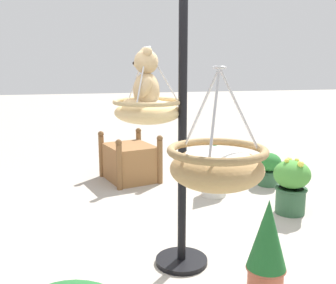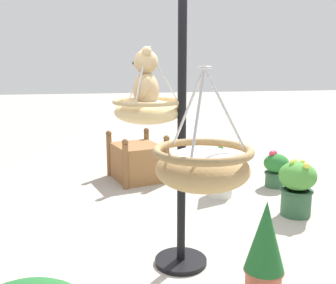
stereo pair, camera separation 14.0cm
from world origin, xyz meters
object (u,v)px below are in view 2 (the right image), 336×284
object	(u,v)px
potted_plant_flowering_red	(265,247)
potted_plant_bushy_green	(297,186)
wooden_planter_box	(137,161)
potted_plant_fern_front	(276,169)
hanging_basket_left_high	(203,166)
display_pole_central	(181,170)
potted_plant_conical_shrub	(220,169)
hanging_basket_with_teddy	(148,110)
teddy_bear	(144,83)

from	to	relation	value
potted_plant_flowering_red	potted_plant_bushy_green	bearing A→B (deg)	-36.88
wooden_planter_box	potted_plant_fern_front	xyz separation A→B (m)	(-0.71, -1.84, -0.03)
hanging_basket_left_high	wooden_planter_box	world-z (taller)	hanging_basket_left_high
display_pole_central	potted_plant_conical_shrub	bearing A→B (deg)	-28.84
display_pole_central	potted_plant_flowering_red	bearing A→B (deg)	-135.18
hanging_basket_with_teddy	potted_plant_flowering_red	xyz separation A→B (m)	(-0.66, -0.76, -0.95)
hanging_basket_left_high	potted_plant_fern_front	distance (m)	3.83
display_pole_central	hanging_basket_with_teddy	bearing A→B (deg)	59.04
hanging_basket_with_teddy	wooden_planter_box	xyz separation A→B (m)	(2.37, -0.17, -1.01)
potted_plant_fern_front	potted_plant_bushy_green	size ratio (longest dim) A/B	0.79
hanging_basket_with_teddy	potted_plant_fern_front	size ratio (longest dim) A/B	1.21
display_pole_central	potted_plant_bushy_green	xyz separation A→B (m)	(0.81, -1.50, -0.48)
teddy_bear	potted_plant_flowering_red	distance (m)	1.55
hanging_basket_left_high	potted_plant_bushy_green	xyz separation A→B (m)	(2.13, -1.71, -0.87)
teddy_bear	wooden_planter_box	bearing A→B (deg)	-4.56
hanging_basket_with_teddy	hanging_basket_left_high	xyz separation A→B (m)	(-1.47, -0.04, -0.08)
hanging_basket_left_high	wooden_planter_box	bearing A→B (deg)	-1.85
hanging_basket_with_teddy	potted_plant_bushy_green	bearing A→B (deg)	-69.49
teddy_bear	potted_plant_bushy_green	xyz separation A→B (m)	(0.66, -1.77, -1.17)
display_pole_central	hanging_basket_with_teddy	xyz separation A→B (m)	(0.15, 0.25, 0.48)
potted_plant_fern_front	teddy_bear	bearing A→B (deg)	129.36
potted_plant_flowering_red	potted_plant_bushy_green	distance (m)	1.65
potted_plant_bushy_green	potted_plant_conical_shrub	world-z (taller)	potted_plant_conical_shrub
wooden_planter_box	hanging_basket_with_teddy	bearing A→B (deg)	176.01
potted_plant_fern_front	potted_plant_conical_shrub	xyz separation A→B (m)	(-0.24, 0.89, 0.12)
hanging_basket_left_high	potted_plant_flowering_red	distance (m)	1.39
hanging_basket_with_teddy	teddy_bear	size ratio (longest dim) A/B	1.24
potted_plant_fern_front	wooden_planter_box	bearing A→B (deg)	68.94
potted_plant_flowering_red	potted_plant_conical_shrub	xyz separation A→B (m)	(2.09, -0.36, 0.02)
potted_plant_bushy_green	teddy_bear	bearing A→B (deg)	110.26
teddy_bear	hanging_basket_left_high	bearing A→B (deg)	-177.49
hanging_basket_left_high	potted_plant_flowering_red	size ratio (longest dim) A/B	0.78
teddy_bear	hanging_basket_with_teddy	bearing A→B (deg)	-90.00
wooden_planter_box	potted_plant_flowering_red	world-z (taller)	potted_plant_flowering_red
potted_plant_conical_shrub	hanging_basket_left_high	bearing A→B (deg)	159.64
wooden_planter_box	teddy_bear	bearing A→B (deg)	175.44
display_pole_central	potted_plant_fern_front	size ratio (longest dim) A/B	5.10
display_pole_central	teddy_bear	size ratio (longest dim) A/B	5.24
display_pole_central	teddy_bear	distance (m)	0.76
potted_plant_fern_front	potted_plant_flowering_red	bearing A→B (deg)	151.89
hanging_basket_with_teddy	wooden_planter_box	world-z (taller)	hanging_basket_with_teddy
hanging_basket_left_high	hanging_basket_with_teddy	bearing A→B (deg)	1.60
potted_plant_bushy_green	potted_plant_conical_shrub	xyz separation A→B (m)	(0.77, 0.63, 0.03)
wooden_planter_box	display_pole_central	bearing A→B (deg)	-178.08
teddy_bear	potted_plant_fern_front	distance (m)	2.91
wooden_planter_box	potted_plant_conical_shrub	size ratio (longest dim) A/B	1.31
potted_plant_conical_shrub	wooden_planter_box	bearing A→B (deg)	45.07
hanging_basket_left_high	potted_plant_flowering_red	xyz separation A→B (m)	(0.81, -0.72, -0.86)
teddy_bear	potted_plant_fern_front	size ratio (longest dim) A/B	0.97
potted_plant_bushy_green	potted_plant_conical_shrub	size ratio (longest dim) A/B	0.89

